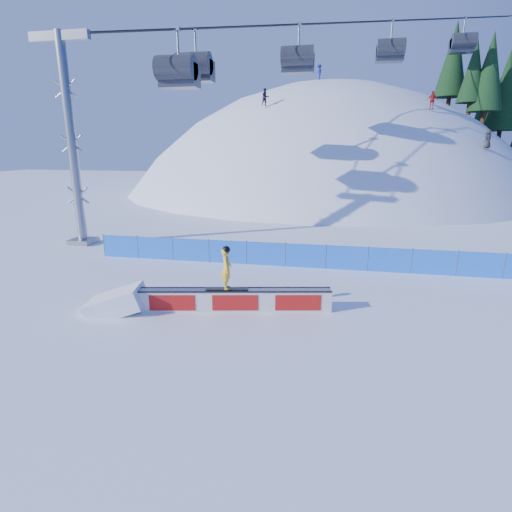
# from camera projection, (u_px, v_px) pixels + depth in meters

# --- Properties ---
(ground) EXTENTS (160.00, 160.00, 0.00)m
(ground) POSITION_uv_depth(u_px,v_px,m) (296.00, 300.00, 15.69)
(ground) COLOR white
(ground) RESTS_ON ground
(snow_hill) EXTENTS (64.00, 64.00, 64.00)m
(snow_hill) POSITION_uv_depth(u_px,v_px,m) (321.00, 310.00, 60.18)
(snow_hill) COLOR white
(snow_hill) RESTS_ON ground
(safety_fence) EXTENTS (22.05, 0.05, 1.30)m
(safety_fence) POSITION_uv_depth(u_px,v_px,m) (305.00, 256.00, 19.79)
(safety_fence) COLOR blue
(safety_fence) RESTS_ON ground
(chairlift) EXTENTS (40.80, 41.70, 22.00)m
(chairlift) POSITION_uv_depth(u_px,v_px,m) (383.00, 21.00, 36.34)
(chairlift) COLOR gray
(chairlift) RESTS_ON ground
(rail_box) EXTENTS (6.95, 1.86, 0.84)m
(rail_box) POSITION_uv_depth(u_px,v_px,m) (235.00, 300.00, 14.59)
(rail_box) COLOR silver
(rail_box) RESTS_ON ground
(snow_ramp) EXTENTS (2.37, 1.74, 1.34)m
(snow_ramp) POSITION_uv_depth(u_px,v_px,m) (117.00, 311.00, 14.69)
(snow_ramp) COLOR white
(snow_ramp) RESTS_ON ground
(snowboarder) EXTENTS (1.57, 0.62, 1.62)m
(snowboarder) POSITION_uv_depth(u_px,v_px,m) (227.00, 268.00, 14.27)
(snowboarder) COLOR black
(snowboarder) RESTS_ON rail_box
(distant_skiers) EXTENTS (21.67, 11.58, 9.49)m
(distant_skiers) POSITION_uv_depth(u_px,v_px,m) (359.00, 96.00, 41.08)
(distant_skiers) COLOR black
(distant_skiers) RESTS_ON ground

